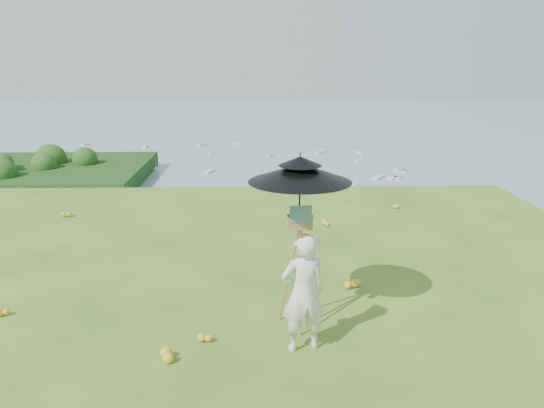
{
  "coord_description": "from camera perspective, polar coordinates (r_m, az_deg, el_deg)",
  "views": [
    {
      "loc": [
        0.16,
        -7.52,
        3.53
      ],
      "look_at": [
        0.42,
        1.39,
        1.05
      ],
      "focal_mm": 35.0,
      "sensor_mm": 36.0,
      "label": 1
    }
  ],
  "objects": [
    {
      "name": "field_easel",
      "position": [
        7.07,
        2.95,
        -6.74
      ],
      "size": [
        0.68,
        0.68,
        1.71
      ],
      "primitive_type": null,
      "rotation": [
        0.0,
        0.0,
        0.06
      ],
      "color": "#8D5C3B",
      "rests_on": "ground"
    },
    {
      "name": "painter_cap",
      "position": [
        6.28,
        3.46,
        -3.62
      ],
      "size": [
        0.22,
        0.25,
        0.1
      ],
      "primitive_type": null,
      "rotation": [
        0.0,
        0.0,
        0.1
      ],
      "color": "pink",
      "rests_on": "painter"
    },
    {
      "name": "harbor_town",
      "position": [
        88.88,
        -1.7,
        -6.26
      ],
      "size": [
        110.0,
        22.0,
        5.0
      ],
      "primitive_type": null,
      "color": "silver",
      "rests_on": "shoreline_tier"
    },
    {
      "name": "moored_boats",
      "position": [
        173.04,
        -5.87,
        3.07
      ],
      "size": [
        140.0,
        140.0,
        0.7
      ],
      "primitive_type": null,
      "color": "silver",
      "rests_on": "bay_water"
    },
    {
      "name": "peninsula",
      "position": [
        181.99,
        -26.12,
        3.66
      ],
      "size": [
        90.0,
        60.0,
        12.0
      ],
      "primitive_type": null,
      "color": "#19360E",
      "rests_on": "bay_water"
    },
    {
      "name": "sun_umbrella",
      "position": [
        6.77,
        3.0,
        1.5
      ],
      "size": [
        1.63,
        1.63,
        0.97
      ],
      "primitive_type": null,
      "rotation": [
        0.0,
        0.0,
        0.27
      ],
      "color": "black",
      "rests_on": "field_easel"
    },
    {
      "name": "wildflowers",
      "position": [
        8.51,
        -2.66,
        -8.54
      ],
      "size": [
        10.0,
        10.5,
        0.12
      ],
      "primitive_type": null,
      "color": "yellow",
      "rests_on": "ground"
    },
    {
      "name": "ground",
      "position": [
        8.31,
        -2.68,
        -9.62
      ],
      "size": [
        14.0,
        14.0,
        0.0
      ],
      "primitive_type": "plane",
      "color": "#447521",
      "rests_on": "ground"
    },
    {
      "name": "slope_trees",
      "position": [
        46.38,
        -1.78,
        -8.0
      ],
      "size": [
        110.0,
        50.0,
        6.0
      ],
      "primitive_type": null,
      "color": "#1C4815",
      "rests_on": "forest_slope"
    },
    {
      "name": "shoreline_tier",
      "position": [
        91.5,
        -1.66,
        -10.05
      ],
      "size": [
        170.0,
        28.0,
        8.0
      ],
      "primitive_type": "cube",
      "color": "#6C6456",
      "rests_on": "bay_water"
    },
    {
      "name": "painter",
      "position": [
        6.55,
        3.36,
        -9.55
      ],
      "size": [
        0.62,
        0.48,
        1.51
      ],
      "primitive_type": "imported",
      "rotation": [
        0.0,
        0.0,
        3.38
      ],
      "color": "white",
      "rests_on": "ground"
    },
    {
      "name": "bay_water",
      "position": [
        250.35,
        -1.74,
        6.93
      ],
      "size": [
        700.0,
        700.0,
        0.0
      ],
      "primitive_type": "plane",
      "color": "#7090A0",
      "rests_on": "ground"
    }
  ]
}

